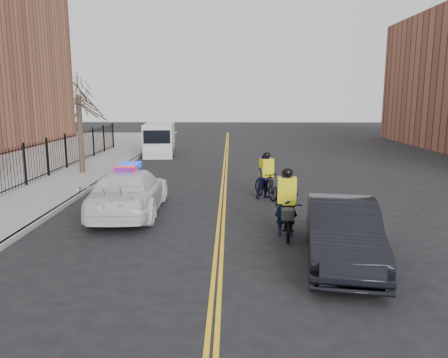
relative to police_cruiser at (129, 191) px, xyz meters
name	(u,v)px	position (x,y,z in m)	size (l,w,h in m)	color
ground	(220,233)	(3.29, -2.22, -0.81)	(120.00, 120.00, 0.00)	black
center_line_left	(222,182)	(3.21, 5.78, -0.81)	(0.10, 60.00, 0.01)	gold
center_line_right	(226,182)	(3.37, 5.78, -0.81)	(0.10, 60.00, 0.01)	gold
sidewalk	(71,181)	(-4.21, 5.78, -0.74)	(3.00, 60.00, 0.15)	gray
curb	(102,181)	(-2.71, 5.78, -0.74)	(0.20, 60.00, 0.15)	gray
iron_fence	(39,162)	(-5.71, 5.78, 0.19)	(0.12, 28.00, 2.00)	black
street_tree	(79,108)	(-4.31, 7.78, 2.72)	(3.20, 3.20, 4.80)	#3A2B22
police_cruiser	(129,191)	(0.00, 0.00, 0.00)	(2.45, 5.64, 1.77)	white
dark_sedan	(342,232)	(6.38, -4.62, -0.03)	(1.67, 4.79, 1.58)	black
cargo_van	(160,140)	(-1.49, 16.14, 0.29)	(2.44, 5.53, 2.25)	silver
cyclist_near	(286,212)	(5.27, -2.44, -0.09)	(0.91, 2.17, 2.08)	black
cyclist_far	(266,180)	(5.07, 2.40, -0.05)	(1.27, 1.97, 1.94)	black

